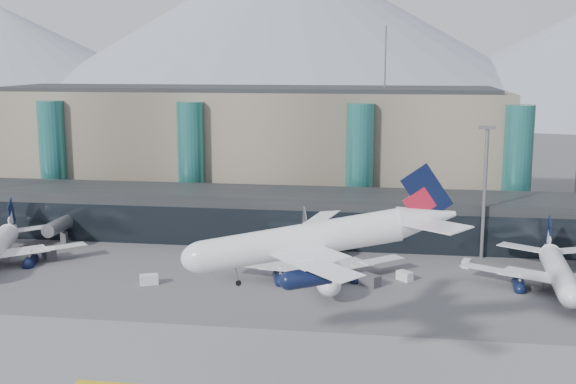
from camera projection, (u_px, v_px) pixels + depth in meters
The scene contains 14 objects.
ground at pixel (293, 345), 97.09m from camera, with size 900.00×900.00×0.00m, color #515154.
concourse at pixel (331, 217), 152.33m from camera, with size 170.00×27.00×10.00m.
terminal_main at pixel (246, 148), 185.44m from camera, with size 130.00×30.00×31.00m.
teal_towers at pixel (274, 163), 168.69m from camera, with size 116.40×19.40×46.00m.
mountain_ridge at pixel (402, 46), 456.01m from camera, with size 910.00×400.00×110.00m.
lightmast_mid at pixel (485, 185), 136.80m from camera, with size 3.00×1.20×25.60m.
hero_jet at pixel (329, 229), 86.29m from camera, with size 34.77×34.50×11.25m.
jet_parked_mid at pixel (314, 252), 127.91m from camera, with size 33.30×34.63×11.12m.
jet_parked_right at pixel (557, 262), 121.94m from camera, with size 33.50×32.88×10.81m.
veh_a at pixel (149, 279), 123.05m from camera, with size 3.01×1.69×1.69m, color silver.
veh_c at pixel (370, 280), 122.15m from camera, with size 3.56×1.88×1.98m, color #46454A.
veh_d at pixel (466, 263), 133.41m from camera, with size 2.44×1.31×1.39m, color silver.
veh_f at pixel (49, 253), 139.12m from camera, with size 3.67×1.94×2.05m, color #46454A.
veh_g at pixel (405, 276), 125.28m from camera, with size 2.73×1.59×1.59m, color silver.
Camera 1 is at (12.88, -90.81, 37.95)m, focal length 45.00 mm.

